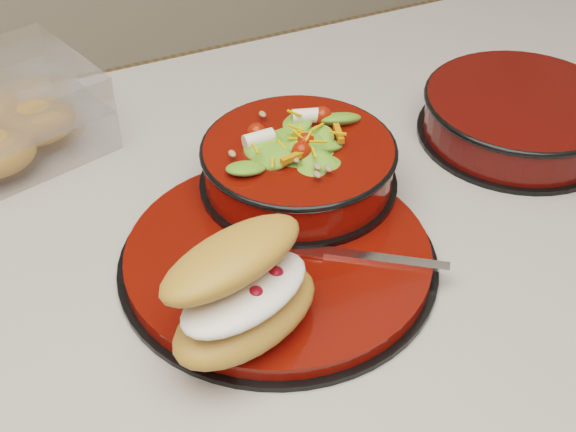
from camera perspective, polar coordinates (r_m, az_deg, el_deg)
name	(u,v)px	position (r m, az deg, el deg)	size (l,w,h in m)	color
dinner_plate	(279,257)	(0.78, -0.63, -2.92)	(0.31, 0.31, 0.02)	black
salad_bowl	(298,159)	(0.84, 0.75, 4.09)	(0.21, 0.21, 0.09)	black
croissant	(242,291)	(0.68, -3.27, -5.34)	(0.17, 0.14, 0.09)	#C3773B
fork	(360,256)	(0.77, 5.12, -2.84)	(0.14, 0.11, 0.00)	silver
extra_bowl	(520,115)	(0.99, 16.17, 6.94)	(0.24, 0.24, 0.05)	black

